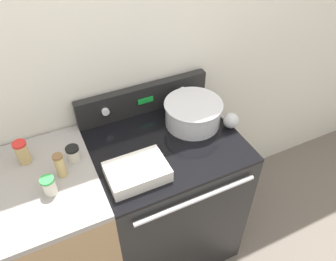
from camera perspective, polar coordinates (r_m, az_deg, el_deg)
The scene contains 11 objects.
kitchen_wall at distance 1.79m, azimuth -5.40°, elevation 12.41°, with size 8.00×0.05×2.50m.
stove_range at distance 2.05m, azimuth -0.31°, elevation -11.57°, with size 0.77×0.67×0.94m.
control_panel at distance 1.86m, azimuth -4.29°, elevation 5.55°, with size 0.77×0.07×0.17m.
side_counter at distance 1.99m, azimuth -19.02°, elevation -17.54°, with size 0.57×0.64×0.95m.
mixing_bowl at distance 1.77m, azimuth 4.38°, elevation 3.24°, with size 0.32×0.32×0.14m.
casserole_dish at distance 1.52m, azimuth -5.40°, elevation -7.07°, with size 0.28×0.19×0.07m.
ladle at distance 1.81m, azimuth 10.69°, elevation 1.88°, with size 0.09×0.34×0.09m.
spice_jar_black_cap at distance 1.63m, azimuth -16.17°, elevation -3.88°, with size 0.06×0.06×0.08m.
spice_jar_brown_cap at distance 1.56m, azimuth -18.28°, elevation -5.76°, with size 0.05×0.05×0.13m.
spice_jar_green_cap at distance 1.52m, azimuth -20.01°, elevation -9.04°, with size 0.06×0.06×0.09m.
spice_jar_red_cap at distance 1.69m, azimuth -24.03°, elevation -3.48°, with size 0.06×0.06×0.12m.
Camera 1 is at (-0.52, -0.80, 2.12)m, focal length 35.00 mm.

